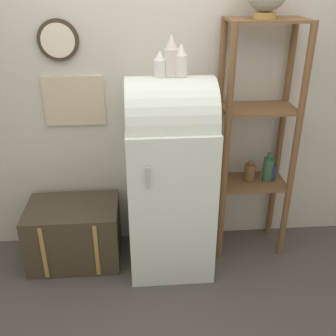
# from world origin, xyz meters

# --- Properties ---
(ground_plane) EXTENTS (12.00, 12.00, 0.00)m
(ground_plane) POSITION_xyz_m (0.00, 0.00, 0.00)
(ground_plane) COLOR #4C4742
(wall_back) EXTENTS (7.00, 0.09, 2.70)m
(wall_back) POSITION_xyz_m (-0.01, 0.57, 1.35)
(wall_back) COLOR beige
(wall_back) RESTS_ON ground_plane
(refrigerator) EXTENTS (0.63, 0.71, 1.53)m
(refrigerator) POSITION_xyz_m (-0.00, 0.21, 0.80)
(refrigerator) COLOR silver
(refrigerator) RESTS_ON ground_plane
(suitcase_trunk) EXTENTS (0.72, 0.50, 0.51)m
(suitcase_trunk) POSITION_xyz_m (-0.78, 0.26, 0.25)
(suitcase_trunk) COLOR #423828
(suitcase_trunk) RESTS_ON ground_plane
(shelf_unit) EXTENTS (0.58, 0.37, 1.89)m
(shelf_unit) POSITION_xyz_m (0.70, 0.35, 1.01)
(shelf_unit) COLOR brown
(shelf_unit) RESTS_ON ground_plane
(vase_left) EXTENTS (0.08, 0.08, 0.17)m
(vase_left) POSITION_xyz_m (-0.07, 0.23, 1.61)
(vase_left) COLOR white
(vase_left) RESTS_ON refrigerator
(vase_center) EXTENTS (0.09, 0.09, 0.28)m
(vase_center) POSITION_xyz_m (0.01, 0.23, 1.66)
(vase_center) COLOR silver
(vase_center) RESTS_ON refrigerator
(vase_right) EXTENTS (0.09, 0.09, 0.22)m
(vase_right) POSITION_xyz_m (0.07, 0.22, 1.63)
(vase_right) COLOR white
(vase_right) RESTS_ON refrigerator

